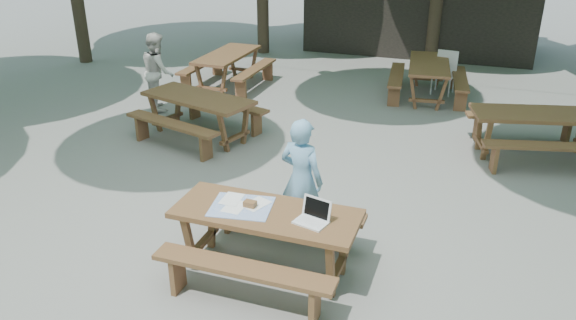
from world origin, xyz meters
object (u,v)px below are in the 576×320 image
Objects in this scene: woman at (301,180)px; plastic_chair at (443,82)px; main_picnic_table at (267,240)px; second_person at (158,71)px; picnic_table_nw at (199,116)px.

plastic_chair is (1.09, 6.51, -0.51)m from woman.
plastic_chair reaches higher than main_picnic_table.
main_picnic_table is 0.91m from woman.
second_person is 6.00m from plastic_chair.
woman is at bearing -26.92° from picnic_table_nw.
main_picnic_table is 1.31× the size of woman.
woman is (0.13, 0.82, 0.38)m from main_picnic_table.
main_picnic_table is 5.99m from second_person.
picnic_table_nw is at bearing -123.76° from plastic_chair.
main_picnic_table and picnic_table_nw have the same top height.
main_picnic_table is at bearing -174.95° from second_person.
plastic_chair is at bearing -86.49° from woman.
picnic_table_nw is at bearing -29.75° from woman.
second_person is at bearing -141.72° from plastic_chair.
woman is at bearing -90.19° from plastic_chair.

